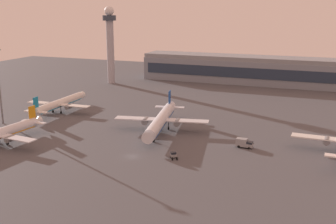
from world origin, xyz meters
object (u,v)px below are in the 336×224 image
(airplane_taxiway_distant, at_px, (59,104))
(pushback_tug, at_px, (173,155))
(control_tower, at_px, (110,40))
(catering_truck, at_px, (244,143))
(airplane_terminal_side, at_px, (161,120))

(airplane_taxiway_distant, bearing_deg, pushback_tug, -29.32)
(control_tower, distance_m, airplane_taxiway_distant, 76.12)
(airplane_taxiway_distant, height_order, catering_truck, airplane_taxiway_distant)
(airplane_taxiway_distant, xyz_separation_m, pushback_tug, (68.10, -35.42, -2.76))
(airplane_terminal_side, bearing_deg, pushback_tug, 108.50)
(airplane_taxiway_distant, distance_m, catering_truck, 88.33)
(control_tower, xyz_separation_m, catering_truck, (99.88, -88.79, -24.72))
(control_tower, bearing_deg, airplane_terminal_side, -50.70)
(airplane_taxiway_distant, relative_size, pushback_tug, 11.08)
(catering_truck, bearing_deg, control_tower, -128.14)
(airplane_terminal_side, height_order, pushback_tug, airplane_terminal_side)
(airplane_terminal_side, bearing_deg, control_tower, -62.17)
(control_tower, relative_size, airplane_terminal_side, 1.00)
(control_tower, bearing_deg, catering_truck, -41.64)
(airplane_taxiway_distant, xyz_separation_m, catering_truck, (86.60, -17.28, -2.25))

